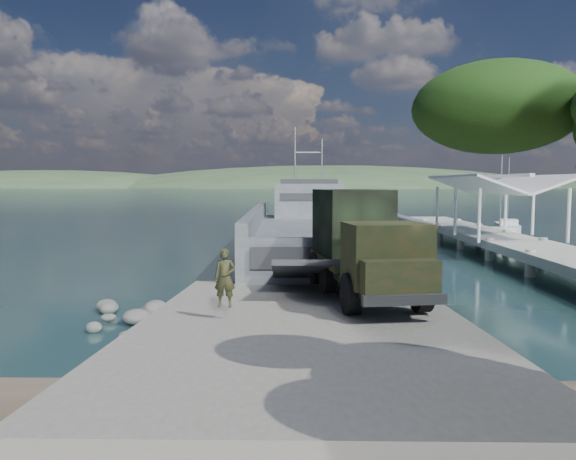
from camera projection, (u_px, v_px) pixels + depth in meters
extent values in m
plane|color=#163135|center=(304.00, 327.00, 18.30)|extent=(1400.00, 1400.00, 0.00)
cube|color=slate|center=(305.00, 328.00, 17.28)|extent=(10.00, 18.00, 0.50)
cube|color=#A4A49A|center=(504.00, 241.00, 35.92)|extent=(4.00, 44.00, 0.50)
cube|color=#4B5259|center=(315.00, 243.00, 39.88)|extent=(9.74, 29.84, 2.47)
cube|color=#4B5259|center=(256.00, 217.00, 39.68)|extent=(1.46, 29.60, 1.28)
cube|color=#4B5259|center=(373.00, 217.00, 39.78)|extent=(1.46, 29.60, 1.28)
cube|color=#4B5259|center=(334.00, 266.00, 25.19)|extent=(8.89, 0.66, 2.56)
cube|color=#4B5259|center=(308.00, 201.00, 49.49)|extent=(6.03, 4.12, 2.96)
cube|color=#2E3033|center=(308.00, 182.00, 49.35)|extent=(5.02, 3.30, 0.39)
cylinder|color=#95979B|center=(295.00, 156.00, 49.14)|extent=(0.16, 0.16, 4.93)
cylinder|color=#95979B|center=(322.00, 161.00, 49.21)|extent=(0.16, 0.16, 3.95)
cylinder|color=black|center=(351.00, 294.00, 17.94)|extent=(0.67, 1.38, 1.33)
cylinder|color=black|center=(421.00, 292.00, 18.27)|extent=(0.67, 1.38, 1.33)
cylinder|color=black|center=(328.00, 276.00, 21.36)|extent=(0.67, 1.38, 1.33)
cylinder|color=black|center=(387.00, 274.00, 21.70)|extent=(0.67, 1.38, 1.33)
cylinder|color=black|center=(318.00, 268.00, 23.37)|extent=(0.67, 1.38, 1.33)
cylinder|color=black|center=(372.00, 267.00, 23.71)|extent=(0.67, 1.38, 1.33)
cube|color=black|center=(362.00, 274.00, 20.91)|extent=(3.47, 8.02, 0.26)
cube|color=#20321C|center=(386.00, 255.00, 18.10)|extent=(2.85, 2.43, 2.04)
cube|color=#20321C|center=(399.00, 276.00, 16.94)|extent=(2.47, 1.29, 1.02)
cube|color=#20321C|center=(353.00, 259.00, 22.29)|extent=(3.28, 5.05, 0.36)
cube|color=black|center=(352.00, 222.00, 22.37)|extent=(3.05, 4.23, 2.55)
cube|color=#2E3033|center=(404.00, 300.00, 16.48)|extent=(2.56, 0.67, 0.31)
imported|color=#20321C|center=(225.00, 290.00, 17.20)|extent=(0.69, 0.48, 1.81)
cube|color=white|center=(499.00, 238.00, 45.08)|extent=(2.41, 6.00, 0.95)
cube|color=white|center=(503.00, 232.00, 43.98)|extent=(1.69, 1.87, 0.64)
cylinder|color=#95979B|center=(501.00, 195.00, 44.80)|extent=(0.11, 0.11, 6.36)
cube|color=white|center=(507.00, 229.00, 54.58)|extent=(3.19, 6.32, 0.99)
cube|color=white|center=(509.00, 223.00, 53.46)|extent=(1.93, 2.09, 0.66)
cylinder|color=#95979B|center=(508.00, 192.00, 54.28)|extent=(0.11, 0.11, 6.62)
ellipsoid|color=#17360E|center=(497.00, 108.00, 10.34)|extent=(3.04, 3.04, 1.74)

